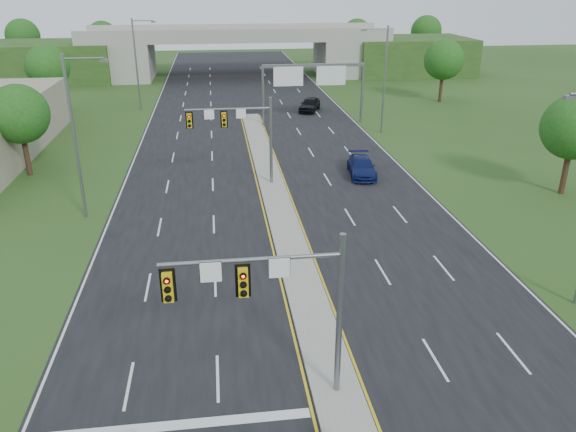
{
  "coord_description": "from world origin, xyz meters",
  "views": [
    {
      "loc": [
        -4.27,
        -17.52,
        15.26
      ],
      "look_at": [
        -0.47,
        11.23,
        3.0
      ],
      "focal_mm": 35.0,
      "sensor_mm": 36.0,
      "label": 1
    }
  ],
  "objects_px": {
    "car_far_b": "(362,167)",
    "car_far_c": "(310,104)",
    "signal_mast_far": "(242,128)",
    "signal_mast_near": "(280,295)",
    "sign_gantry": "(312,77)",
    "overpass": "(237,55)"
  },
  "relations": [
    {
      "from": "signal_mast_near",
      "to": "signal_mast_far",
      "type": "distance_m",
      "value": 25.0
    },
    {
      "from": "overpass",
      "to": "car_far_b",
      "type": "relative_size",
      "value": 15.57
    },
    {
      "from": "sign_gantry",
      "to": "car_far_b",
      "type": "height_order",
      "value": "sign_gantry"
    },
    {
      "from": "overpass",
      "to": "car_far_c",
      "type": "distance_m",
      "value": 29.66
    },
    {
      "from": "car_far_b",
      "to": "car_far_c",
      "type": "bearing_deg",
      "value": 97.01
    },
    {
      "from": "signal_mast_far",
      "to": "car_far_b",
      "type": "bearing_deg",
      "value": 7.33
    },
    {
      "from": "signal_mast_far",
      "to": "signal_mast_near",
      "type": "bearing_deg",
      "value": -90.0
    },
    {
      "from": "signal_mast_near",
      "to": "sign_gantry",
      "type": "bearing_deg",
      "value": 78.75
    },
    {
      "from": "signal_mast_far",
      "to": "sign_gantry",
      "type": "distance_m",
      "value": 21.91
    },
    {
      "from": "car_far_b",
      "to": "car_far_c",
      "type": "height_order",
      "value": "car_far_c"
    },
    {
      "from": "car_far_c",
      "to": "signal_mast_far",
      "type": "bearing_deg",
      "value": -87.87
    },
    {
      "from": "overpass",
      "to": "signal_mast_far",
      "type": "bearing_deg",
      "value": -92.35
    },
    {
      "from": "signal_mast_far",
      "to": "overpass",
      "type": "distance_m",
      "value": 55.13
    },
    {
      "from": "signal_mast_far",
      "to": "car_far_b",
      "type": "relative_size",
      "value": 1.36
    },
    {
      "from": "signal_mast_near",
      "to": "car_far_c",
      "type": "distance_m",
      "value": 52.6
    },
    {
      "from": "signal_mast_near",
      "to": "overpass",
      "type": "bearing_deg",
      "value": 88.38
    },
    {
      "from": "signal_mast_far",
      "to": "overpass",
      "type": "xyz_separation_m",
      "value": [
        2.26,
        55.07,
        -1.17
      ]
    },
    {
      "from": "sign_gantry",
      "to": "overpass",
      "type": "distance_m",
      "value": 35.75
    },
    {
      "from": "signal_mast_near",
      "to": "car_far_c",
      "type": "height_order",
      "value": "signal_mast_near"
    },
    {
      "from": "overpass",
      "to": "car_far_c",
      "type": "relative_size",
      "value": 16.14
    },
    {
      "from": "signal_mast_far",
      "to": "car_far_b",
      "type": "distance_m",
      "value": 10.85
    },
    {
      "from": "sign_gantry",
      "to": "overpass",
      "type": "relative_size",
      "value": 0.14
    }
  ]
}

